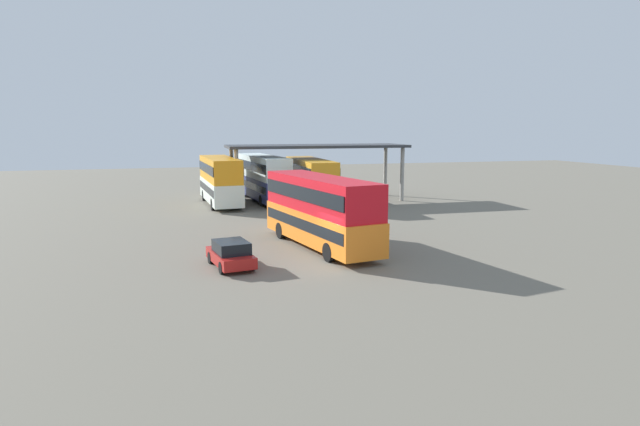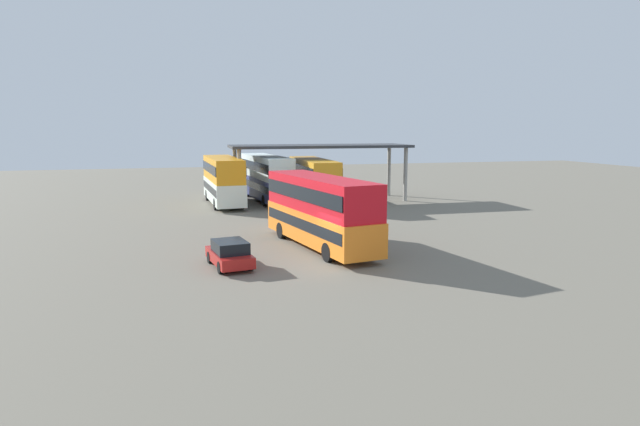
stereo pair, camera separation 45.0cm
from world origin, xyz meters
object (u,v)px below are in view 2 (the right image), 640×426
double_decker_mid_row (266,176)px  double_decker_far_right (314,179)px  double_decker_main (320,209)px  parked_hatchback (230,254)px  double_decker_near_canopy (223,179)px

double_decker_mid_row → double_decker_far_right: (3.88, -2.87, -0.11)m
double_decker_main → double_decker_mid_row: 20.66m
parked_hatchback → double_decker_near_canopy: (1.64, 22.32, 1.63)m
parked_hatchback → double_decker_mid_row: bearing=-22.6°
double_decker_near_canopy → double_decker_far_right: double_decker_near_canopy is taller
double_decker_main → double_decker_far_right: double_decker_main is taller
double_decker_main → parked_hatchback: size_ratio=2.87×
parked_hatchback → double_decker_far_right: (9.63, 21.01, 1.54)m
parked_hatchback → double_decker_near_canopy: 22.44m
double_decker_near_canopy → double_decker_far_right: (7.99, -1.31, -0.10)m
double_decker_far_right → parked_hatchback: bearing=156.5°
double_decker_main → parked_hatchback: (-5.49, -3.23, -1.58)m
parked_hatchback → double_decker_mid_row: (5.75, 23.88, 1.65)m
double_decker_main → double_decker_near_canopy: double_decker_near_canopy is taller
parked_hatchback → double_decker_main: bearing=-68.6°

